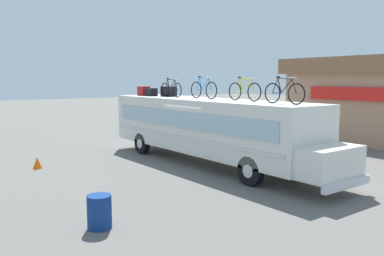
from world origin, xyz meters
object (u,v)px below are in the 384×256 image
(rooftop_bicycle_2, at_px, (203,89))
(traffic_cone, at_px, (37,163))
(rooftop_bicycle_3, at_px, (244,91))
(trash_bin, at_px, (99,212))
(rooftop_bicycle_1, at_px, (171,89))
(luggage_bag_2, at_px, (152,92))
(luggage_bag_3, at_px, (169,91))
(rooftop_bicycle_4, at_px, (284,92))
(luggage_bag_1, at_px, (144,91))
(bus, at_px, (208,126))

(rooftop_bicycle_2, relative_size, traffic_cone, 3.80)
(traffic_cone, bearing_deg, rooftop_bicycle_3, 49.95)
(trash_bin, bearing_deg, traffic_cone, 174.54)
(rooftop_bicycle_1, bearing_deg, luggage_bag_2, -173.45)
(luggage_bag_2, bearing_deg, luggage_bag_3, 29.72)
(traffic_cone, bearing_deg, luggage_bag_3, 88.67)
(rooftop_bicycle_1, height_order, traffic_cone, rooftop_bicycle_1)
(luggage_bag_3, distance_m, rooftop_bicycle_4, 7.37)
(trash_bin, height_order, traffic_cone, trash_bin)
(rooftop_bicycle_3, distance_m, trash_bin, 7.90)
(rooftop_bicycle_1, xyz_separation_m, rooftop_bicycle_4, (6.72, 0.03, 0.02))
(luggage_bag_3, height_order, traffic_cone, luggage_bag_3)
(trash_bin, bearing_deg, luggage_bag_1, 144.22)
(luggage_bag_1, height_order, rooftop_bicycle_4, rooftop_bicycle_4)
(bus, height_order, rooftop_bicycle_4, rooftop_bicycle_4)
(rooftop_bicycle_2, height_order, traffic_cone, rooftop_bicycle_2)
(luggage_bag_1, height_order, luggage_bag_3, luggage_bag_3)
(bus, relative_size, luggage_bag_1, 22.41)
(luggage_bag_2, distance_m, luggage_bag_3, 0.95)
(luggage_bag_1, relative_size, luggage_bag_3, 0.76)
(rooftop_bicycle_2, bearing_deg, rooftop_bicycle_4, -1.88)
(luggage_bag_1, distance_m, rooftop_bicycle_3, 6.75)
(rooftop_bicycle_1, distance_m, rooftop_bicycle_4, 6.72)
(bus, distance_m, rooftop_bicycle_3, 2.43)
(luggage_bag_1, height_order, traffic_cone, luggage_bag_1)
(bus, bearing_deg, rooftop_bicycle_1, -177.88)
(luggage_bag_3, relative_size, rooftop_bicycle_4, 0.42)
(bus, distance_m, luggage_bag_2, 4.33)
(luggage_bag_1, bearing_deg, trash_bin, -35.78)
(rooftop_bicycle_1, height_order, rooftop_bicycle_4, rooftop_bicycle_4)
(luggage_bag_3, bearing_deg, rooftop_bicycle_2, -2.56)
(luggage_bag_2, height_order, trash_bin, luggage_bag_2)
(rooftop_bicycle_2, distance_m, rooftop_bicycle_4, 4.50)
(rooftop_bicycle_2, relative_size, trash_bin, 2.16)
(trash_bin, xyz_separation_m, traffic_cone, (-7.62, 0.73, -0.18))
(rooftop_bicycle_1, height_order, rooftop_bicycle_2, rooftop_bicycle_2)
(luggage_bag_2, height_order, rooftop_bicycle_2, rooftop_bicycle_2)
(rooftop_bicycle_3, height_order, traffic_cone, rooftop_bicycle_3)
(luggage_bag_3, bearing_deg, trash_bin, -43.11)
(luggage_bag_3, height_order, rooftop_bicycle_1, rooftop_bicycle_1)
(luggage_bag_2, height_order, rooftop_bicycle_4, rooftop_bicycle_4)
(rooftop_bicycle_4, height_order, trash_bin, rooftop_bicycle_4)
(rooftop_bicycle_2, height_order, trash_bin, rooftop_bicycle_2)
(rooftop_bicycle_2, bearing_deg, luggage_bag_2, -174.70)
(luggage_bag_2, distance_m, rooftop_bicycle_1, 1.49)
(rooftop_bicycle_3, height_order, trash_bin, rooftop_bicycle_3)
(rooftop_bicycle_2, distance_m, trash_bin, 8.72)
(luggage_bag_3, relative_size, traffic_cone, 1.58)
(bus, distance_m, luggage_bag_1, 5.05)
(rooftop_bicycle_1, relative_size, rooftop_bicycle_4, 0.98)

